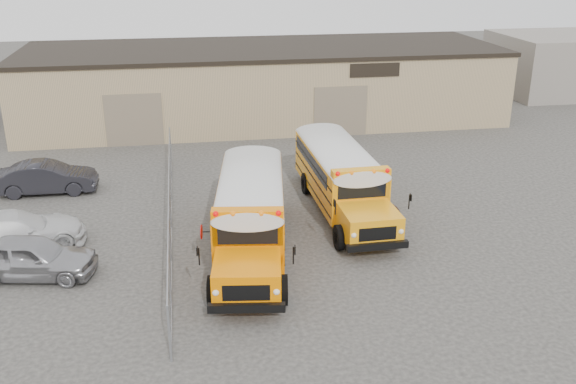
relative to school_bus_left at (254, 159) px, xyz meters
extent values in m
plane|color=#31302D|center=(2.17, -6.52, -1.65)|extent=(120.00, 120.00, 0.00)
cube|color=#877553|center=(2.17, 13.48, 0.60)|extent=(30.00, 10.00, 4.50)
cube|color=black|center=(2.17, 13.48, 2.90)|extent=(30.20, 10.20, 0.25)
cube|color=black|center=(8.17, 8.46, 2.25)|extent=(3.00, 0.08, 0.80)
cube|color=#6C604C|center=(-5.83, 8.46, -0.15)|extent=(3.20, 0.08, 3.00)
cube|color=#6C604C|center=(6.17, 8.46, -0.15)|extent=(3.20, 0.08, 3.00)
cylinder|color=gray|center=(-3.83, -12.52, -0.75)|extent=(0.07, 0.07, 1.80)
cylinder|color=gray|center=(-3.83, -9.52, -0.75)|extent=(0.07, 0.07, 1.80)
cylinder|color=gray|center=(-3.83, -6.52, -0.75)|extent=(0.07, 0.07, 1.80)
cylinder|color=gray|center=(-3.83, -3.52, -0.75)|extent=(0.07, 0.07, 1.80)
cylinder|color=gray|center=(-3.83, -0.52, -0.75)|extent=(0.07, 0.07, 1.80)
cylinder|color=gray|center=(-3.83, 2.48, -0.75)|extent=(0.07, 0.07, 1.80)
cylinder|color=gray|center=(-3.83, 5.48, -0.75)|extent=(0.07, 0.07, 1.80)
cylinder|color=gray|center=(-3.83, -3.52, 0.13)|extent=(0.05, 18.00, 0.05)
cylinder|color=gray|center=(-3.83, -3.52, -1.60)|extent=(0.05, 18.00, 0.05)
cube|color=gray|center=(-3.83, -3.52, -0.75)|extent=(0.02, 18.00, 1.70)
cube|color=gray|center=(26.17, 17.48, 0.55)|extent=(10.00, 8.00, 4.40)
cube|color=#FF7D00|center=(0.06, 0.42, -0.17)|extent=(3.40, 7.56, 1.97)
cube|color=#FF7D00|center=(-0.60, -4.24, -0.60)|extent=(2.39, 2.39, 1.10)
cube|color=black|center=(-0.45, -3.17, 0.39)|extent=(1.96, 0.33, 0.72)
cube|color=silver|center=(0.06, 0.42, 0.96)|extent=(3.41, 7.63, 0.38)
cube|color=#FF7D00|center=(-0.42, -2.96, 0.99)|extent=(2.39, 0.80, 0.35)
sphere|color=#E50705|center=(-1.45, -3.03, 1.11)|extent=(0.19, 0.19, 0.19)
sphere|color=#E50705|center=(0.55, -3.32, 1.11)|extent=(0.19, 0.19, 0.19)
sphere|color=orange|center=(-0.90, -3.11, 1.11)|extent=(0.19, 0.19, 0.19)
sphere|color=orange|center=(0.00, -3.24, 1.11)|extent=(0.19, 0.19, 0.19)
cube|color=black|center=(-0.76, -5.36, -1.03)|extent=(2.36, 0.54, 0.27)
cube|color=black|center=(0.58, 4.08, -1.03)|extent=(2.35, 0.52, 0.27)
cube|color=black|center=(0.06, 0.42, -0.24)|extent=(3.41, 7.42, 0.06)
cube|color=black|center=(0.10, 0.70, 0.39)|extent=(3.26, 6.42, 0.59)
cylinder|color=black|center=(-1.71, -3.97, -1.15)|extent=(0.41, 1.03, 1.00)
cylinder|color=black|center=(0.55, -4.29, -1.15)|extent=(0.41, 1.03, 1.00)
cylinder|color=black|center=(-0.87, 2.02, -1.15)|extent=(0.41, 1.03, 1.00)
cylinder|color=black|center=(1.39, 1.70, -1.15)|extent=(0.41, 1.03, 1.00)
cylinder|color=#BF0505|center=(-1.91, -1.83, -0.05)|extent=(0.10, 0.54, 0.54)
cube|color=#FF9E0F|center=(3.36, 3.70, -0.20)|extent=(2.49, 7.18, 1.93)
cube|color=#FF9E0F|center=(3.45, -0.90, -0.62)|extent=(2.11, 2.11, 1.08)
cube|color=black|center=(3.43, 0.15, 0.34)|extent=(1.93, 0.09, 0.70)
cube|color=silver|center=(3.36, 3.70, 0.91)|extent=(2.49, 7.26, 0.38)
cube|color=#FF9E0F|center=(3.43, 0.36, 0.93)|extent=(2.31, 0.52, 0.34)
sphere|color=#E50705|center=(2.44, 0.13, 1.05)|extent=(0.19, 0.19, 0.19)
sphere|color=#E50705|center=(4.42, 0.17, 1.05)|extent=(0.19, 0.19, 0.19)
sphere|color=orange|center=(2.99, 0.14, 1.05)|extent=(0.19, 0.19, 0.19)
sphere|color=orange|center=(3.87, 0.16, 1.05)|extent=(0.19, 0.19, 0.19)
cube|color=black|center=(3.47, -2.01, -1.05)|extent=(2.30, 0.25, 0.26)
cube|color=black|center=(3.29, 7.32, -1.05)|extent=(2.30, 0.23, 0.26)
cube|color=black|center=(3.36, 3.70, -0.27)|extent=(2.52, 7.04, 0.06)
cube|color=black|center=(3.35, 3.98, 0.34)|extent=(2.50, 6.06, 0.58)
cylinder|color=black|center=(2.33, -0.82, -1.16)|extent=(0.28, 0.98, 0.98)
cylinder|color=black|center=(4.57, -0.78, -1.16)|extent=(0.28, 0.98, 0.98)
cylinder|color=black|center=(2.21, 5.10, -1.16)|extent=(0.28, 0.98, 0.98)
cylinder|color=black|center=(4.45, 5.15, -1.16)|extent=(0.28, 0.98, 0.98)
cube|color=black|center=(4.56, -5.74, -1.18)|extent=(1.07, 1.00, 0.94)
sphere|color=black|center=(4.56, -5.74, -0.76)|extent=(1.03, 1.03, 1.03)
imported|color=#A4A4A8|center=(-8.55, -6.77, -0.90)|extent=(4.64, 2.53, 1.50)
imported|color=silver|center=(-9.64, -4.49, -0.89)|extent=(5.60, 3.43, 1.51)
imported|color=black|center=(-9.48, 1.55, -0.91)|extent=(4.49, 1.59, 1.47)
camera|label=1|loc=(-3.12, -27.74, 9.21)|focal=40.00mm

